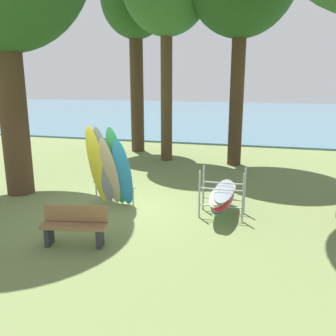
# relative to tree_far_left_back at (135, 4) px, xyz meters

# --- Properties ---
(ground_plane) EXTENTS (80.00, 80.00, 0.00)m
(ground_plane) POSITION_rel_tree_far_left_back_xyz_m (2.20, -8.09, -6.83)
(ground_plane) COLOR olive
(lake_water) EXTENTS (80.00, 36.00, 0.10)m
(lake_water) POSITION_rel_tree_far_left_back_xyz_m (2.20, 20.52, -6.78)
(lake_water) COLOR #477084
(lake_water) RESTS_ON ground
(tree_far_left_back) EXTENTS (3.15, 3.15, 8.90)m
(tree_far_left_back) POSITION_rel_tree_far_left_back_xyz_m (0.00, 0.00, 0.00)
(tree_far_left_back) COLOR #42301E
(tree_far_left_back) RESTS_ON ground
(leaning_board_pile) EXTENTS (1.42, 0.78, 2.30)m
(leaning_board_pile) POSITION_rel_tree_far_left_back_xyz_m (2.00, -7.84, -5.76)
(leaning_board_pile) COLOR yellow
(leaning_board_pile) RESTS_ON ground
(board_storage_rack) EXTENTS (1.15, 2.13, 1.25)m
(board_storage_rack) POSITION_rel_tree_far_left_back_xyz_m (5.13, -7.77, -6.28)
(board_storage_rack) COLOR #9EA0A5
(board_storage_rack) RESTS_ON ground
(park_bench) EXTENTS (1.45, 0.66, 0.85)m
(park_bench) POSITION_rel_tree_far_left_back_xyz_m (2.28, -10.33, -6.38)
(park_bench) COLOR #2D2D33
(park_bench) RESTS_ON ground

